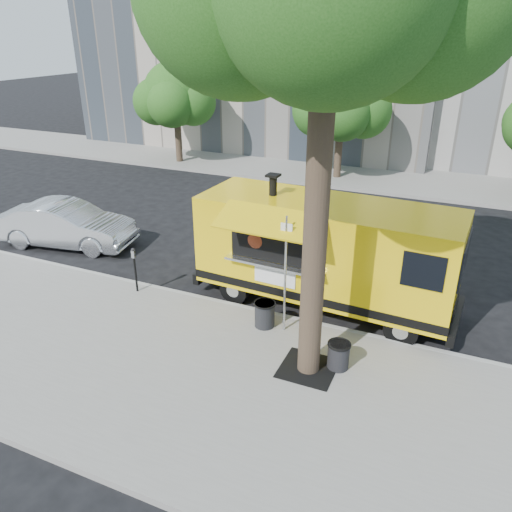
{
  "coord_description": "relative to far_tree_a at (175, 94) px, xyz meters",
  "views": [
    {
      "loc": [
        5.15,
        -11.48,
        6.99
      ],
      "look_at": [
        0.11,
        0.0,
        1.25
      ],
      "focal_mm": 35.0,
      "sensor_mm": 36.0,
      "label": 1
    }
  ],
  "objects": [
    {
      "name": "far_sidewalk",
      "position": [
        10.0,
        1.2,
        -3.7
      ],
      "size": [
        60.0,
        5.0,
        0.15
      ],
      "primitive_type": "cube",
      "color": "gray",
      "rests_on": "ground"
    },
    {
      "name": "far_tree_a",
      "position": [
        0.0,
        0.0,
        0.0
      ],
      "size": [
        3.42,
        3.42,
        5.36
      ],
      "color": "#33261C",
      "rests_on": "far_sidewalk"
    },
    {
      "name": "sign_post",
      "position": [
        11.55,
        -13.85,
        -1.93
      ],
      "size": [
        0.28,
        0.06,
        3.0
      ],
      "color": "silver",
      "rests_on": "sidewalk"
    },
    {
      "name": "parking_meter",
      "position": [
        7.0,
        -13.65,
        -2.79
      ],
      "size": [
        0.11,
        0.11,
        1.33
      ],
      "color": "black",
      "rests_on": "sidewalk"
    },
    {
      "name": "curb",
      "position": [
        10.0,
        -13.23,
        -3.7
      ],
      "size": [
        60.0,
        0.14,
        0.16
      ],
      "primitive_type": "cube",
      "color": "#999993",
      "rests_on": "ground"
    },
    {
      "name": "food_truck",
      "position": [
        11.97,
        -12.06,
        -2.13
      ],
      "size": [
        7.17,
        3.44,
        3.49
      ],
      "rotation": [
        0.0,
        0.0,
        -0.05
      ],
      "color": "yellow",
      "rests_on": "ground"
    },
    {
      "name": "ground",
      "position": [
        10.0,
        -12.3,
        -3.78
      ],
      "size": [
        120.0,
        120.0,
        0.0
      ],
      "primitive_type": "plane",
      "color": "black",
      "rests_on": "ground"
    },
    {
      "name": "trash_bin_right",
      "position": [
        11.04,
        -13.87,
        -3.28
      ],
      "size": [
        0.55,
        0.55,
        0.66
      ],
      "color": "black",
      "rests_on": "sidewalk"
    },
    {
      "name": "tree_well",
      "position": [
        12.6,
        -15.1,
        -3.62
      ],
      "size": [
        1.2,
        1.2,
        0.02
      ],
      "primitive_type": "cube",
      "color": "black",
      "rests_on": "sidewalk"
    },
    {
      "name": "sidewalk",
      "position": [
        10.0,
        -16.3,
        -3.7
      ],
      "size": [
        60.0,
        6.0,
        0.15
      ],
      "primitive_type": "cube",
      "color": "gray",
      "rests_on": "ground"
    },
    {
      "name": "trash_bin_left",
      "position": [
        13.18,
        -14.79,
        -3.3
      ],
      "size": [
        0.52,
        0.52,
        0.62
      ],
      "color": "black",
      "rests_on": "sidewalk"
    },
    {
      "name": "sedan",
      "position": [
        2.62,
        -11.6,
        -3.0
      ],
      "size": [
        4.92,
        2.42,
        1.55
      ],
      "primitive_type": "imported",
      "rotation": [
        0.0,
        0.0,
        1.74
      ],
      "color": "silver",
      "rests_on": "ground"
    },
    {
      "name": "far_tree_b",
      "position": [
        9.0,
        0.4,
        0.06
      ],
      "size": [
        3.6,
        3.6,
        5.5
      ],
      "color": "#33261C",
      "rests_on": "far_sidewalk"
    }
  ]
}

